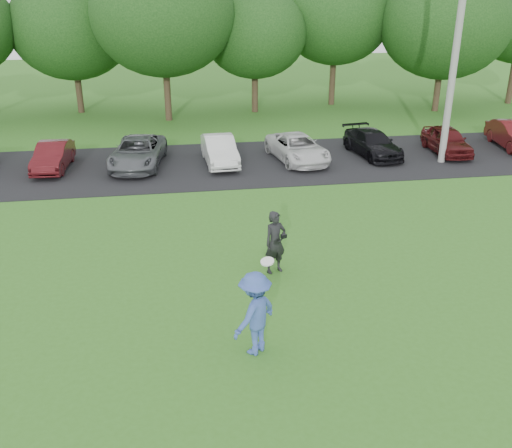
{
  "coord_description": "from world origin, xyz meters",
  "views": [
    {
      "loc": [
        -2.09,
        -9.81,
        7.07
      ],
      "look_at": [
        0.0,
        3.5,
        1.3
      ],
      "focal_mm": 40.0,
      "sensor_mm": 36.0,
      "label": 1
    }
  ],
  "objects": [
    {
      "name": "tree_row",
      "position": [
        1.51,
        22.76,
        4.91
      ],
      "size": [
        42.39,
        9.85,
        8.64
      ],
      "color": "#38281C",
      "rests_on": "ground"
    },
    {
      "name": "camera_bystander",
      "position": [
        0.47,
        3.28,
        0.84
      ],
      "size": [
        0.72,
        0.61,
        1.69
      ],
      "color": "black",
      "rests_on": "ground"
    },
    {
      "name": "ground",
      "position": [
        0.0,
        0.0,
        0.0
      ],
      "size": [
        100.0,
        100.0,
        0.0
      ],
      "primitive_type": "plane",
      "color": "#366E1F",
      "rests_on": "ground"
    },
    {
      "name": "utility_pole",
      "position": [
        9.22,
        11.82,
        4.87
      ],
      "size": [
        0.28,
        0.28,
        9.73
      ],
      "primitive_type": "cylinder",
      "color": "gray",
      "rests_on": "ground"
    },
    {
      "name": "parked_cars",
      "position": [
        -0.79,
        13.14,
        0.6
      ],
      "size": [
        28.74,
        4.54,
        1.19
      ],
      "color": "#A0A2A7",
      "rests_on": "parking_lot"
    },
    {
      "name": "frisbee_player",
      "position": [
        -0.59,
        -0.1,
        0.91
      ],
      "size": [
        1.32,
        1.28,
        2.09
      ],
      "color": "#3C57AA",
      "rests_on": "ground"
    },
    {
      "name": "parking_lot",
      "position": [
        0.0,
        13.0,
        0.01
      ],
      "size": [
        32.0,
        6.5,
        0.03
      ],
      "primitive_type": "cube",
      "color": "black",
      "rests_on": "ground"
    }
  ]
}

